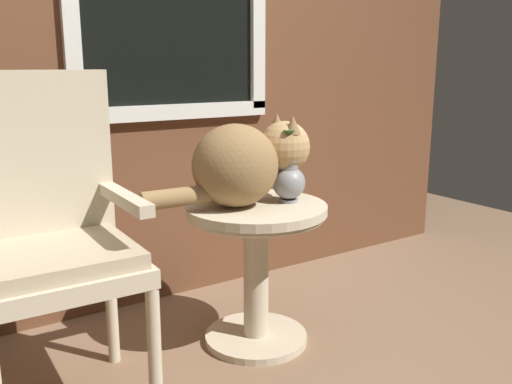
{
  "coord_description": "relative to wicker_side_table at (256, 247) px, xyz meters",
  "views": [
    {
      "loc": [
        -0.97,
        -1.61,
        1.12
      ],
      "look_at": [
        0.2,
        0.16,
        0.64
      ],
      "focal_mm": 39.02,
      "sensor_mm": 36.0,
      "label": 1
    }
  ],
  "objects": [
    {
      "name": "ground_plane",
      "position": [
        -0.2,
        -0.16,
        -0.41
      ],
      "size": [
        6.0,
        6.0,
        0.0
      ],
      "primitive_type": "plane",
      "color": "#7F6047"
    },
    {
      "name": "wicker_side_table",
      "position": [
        0.0,
        0.0,
        0.0
      ],
      "size": [
        0.56,
        0.56,
        0.59
      ],
      "color": "beige",
      "rests_on": "ground_plane"
    },
    {
      "name": "cat",
      "position": [
        -0.04,
        0.02,
        0.35
      ],
      "size": [
        0.71,
        0.34,
        0.35
      ],
      "color": "olive",
      "rests_on": "wicker_side_table"
    },
    {
      "name": "back_wall",
      "position": [
        -0.2,
        0.64,
        0.9
      ],
      "size": [
        4.0,
        0.07,
        2.6
      ],
      "color": "brown",
      "rests_on": "ground_plane"
    },
    {
      "name": "pewter_vase_with_ivy",
      "position": [
        0.13,
        -0.04,
        0.27
      ],
      "size": [
        0.13,
        0.13,
        0.29
      ],
      "color": "gray",
      "rests_on": "wicker_side_table"
    },
    {
      "name": "wicker_chair",
      "position": [
        -0.78,
        0.04,
        0.2
      ],
      "size": [
        0.52,
        0.48,
        1.11
      ],
      "color": "beige",
      "rests_on": "ground_plane"
    }
  ]
}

